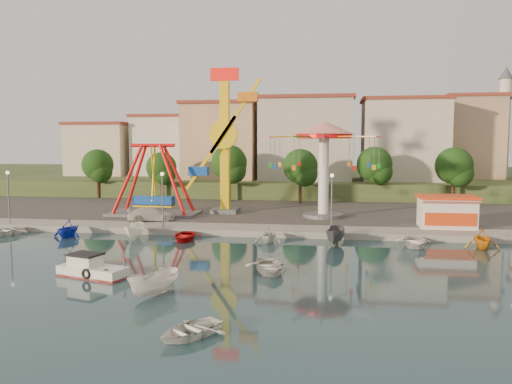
% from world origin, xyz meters
% --- Properties ---
extents(ground, '(200.00, 200.00, 0.00)m').
position_xyz_m(ground, '(0.00, 0.00, 0.00)').
color(ground, '#16333D').
rests_on(ground, ground).
extents(quay_deck, '(200.00, 100.00, 0.60)m').
position_xyz_m(quay_deck, '(0.00, 62.00, 0.30)').
color(quay_deck, '#9E998E').
rests_on(quay_deck, ground).
extents(asphalt_pad, '(90.00, 28.00, 0.01)m').
position_xyz_m(asphalt_pad, '(0.00, 30.00, 0.60)').
color(asphalt_pad, '#4C4944').
rests_on(asphalt_pad, quay_deck).
extents(hill_terrace, '(200.00, 60.00, 3.00)m').
position_xyz_m(hill_terrace, '(0.00, 67.00, 1.50)').
color(hill_terrace, '#384C26').
rests_on(hill_terrace, ground).
extents(pirate_ship_ride, '(10.00, 5.00, 8.00)m').
position_xyz_m(pirate_ship_ride, '(-11.73, 20.99, 4.39)').
color(pirate_ship_ride, '#59595E').
rests_on(pirate_ship_ride, quay_deck).
extents(kamikaze_tower, '(6.00, 3.10, 16.50)m').
position_xyz_m(kamikaze_tower, '(-3.77, 23.36, 8.52)').
color(kamikaze_tower, '#59595E').
rests_on(kamikaze_tower, quay_deck).
extents(wave_swinger, '(11.60, 11.60, 10.40)m').
position_xyz_m(wave_swinger, '(7.19, 21.65, 8.20)').
color(wave_swinger, '#59595E').
rests_on(wave_swinger, quay_deck).
extents(booth_left, '(5.40, 3.78, 3.08)m').
position_xyz_m(booth_left, '(18.89, 16.49, 2.16)').
color(booth_left, white).
rests_on(booth_left, quay_deck).
extents(lamp_post_0, '(0.14, 0.14, 5.00)m').
position_xyz_m(lamp_post_0, '(-24.00, 13.00, 3.10)').
color(lamp_post_0, '#59595E').
rests_on(lamp_post_0, quay_deck).
extents(lamp_post_1, '(0.14, 0.14, 5.00)m').
position_xyz_m(lamp_post_1, '(-8.00, 13.00, 3.10)').
color(lamp_post_1, '#59595E').
rests_on(lamp_post_1, quay_deck).
extents(lamp_post_2, '(0.14, 0.14, 5.00)m').
position_xyz_m(lamp_post_2, '(8.00, 13.00, 3.10)').
color(lamp_post_2, '#59595E').
rests_on(lamp_post_2, quay_deck).
extents(tree_0, '(4.60, 4.60, 7.19)m').
position_xyz_m(tree_0, '(-26.00, 36.98, 5.47)').
color(tree_0, '#382314').
rests_on(tree_0, quay_deck).
extents(tree_1, '(4.35, 4.35, 6.80)m').
position_xyz_m(tree_1, '(-16.00, 36.24, 5.20)').
color(tree_1, '#382314').
rests_on(tree_1, quay_deck).
extents(tree_2, '(5.02, 5.02, 7.85)m').
position_xyz_m(tree_2, '(-6.00, 35.81, 5.92)').
color(tree_2, '#382314').
rests_on(tree_2, quay_deck).
extents(tree_3, '(4.68, 4.68, 7.32)m').
position_xyz_m(tree_3, '(4.00, 34.36, 5.55)').
color(tree_3, '#382314').
rests_on(tree_3, quay_deck).
extents(tree_4, '(4.86, 4.86, 7.60)m').
position_xyz_m(tree_4, '(14.00, 37.35, 5.75)').
color(tree_4, '#382314').
rests_on(tree_4, quay_deck).
extents(tree_5, '(4.83, 4.83, 7.54)m').
position_xyz_m(tree_5, '(24.00, 35.54, 5.71)').
color(tree_5, '#382314').
rests_on(tree_5, quay_deck).
extents(building_0, '(9.26, 9.53, 11.87)m').
position_xyz_m(building_0, '(-33.37, 46.06, 8.93)').
color(building_0, beige).
rests_on(building_0, hill_terrace).
extents(building_1, '(12.33, 9.01, 8.63)m').
position_xyz_m(building_1, '(-21.33, 51.38, 7.32)').
color(building_1, silver).
rests_on(building_1, hill_terrace).
extents(building_2, '(11.95, 9.28, 11.23)m').
position_xyz_m(building_2, '(-8.19, 51.96, 8.62)').
color(building_2, tan).
rests_on(building_2, hill_terrace).
extents(building_3, '(12.59, 10.50, 9.20)m').
position_xyz_m(building_3, '(5.60, 48.80, 7.60)').
color(building_3, beige).
rests_on(building_3, hill_terrace).
extents(building_4, '(10.75, 9.23, 9.24)m').
position_xyz_m(building_4, '(19.07, 52.20, 7.62)').
color(building_4, beige).
rests_on(building_4, hill_terrace).
extents(building_5, '(12.77, 10.96, 11.21)m').
position_xyz_m(building_5, '(32.37, 50.33, 8.61)').
color(building_5, tan).
rests_on(building_5, hill_terrace).
extents(minaret, '(2.80, 2.80, 18.00)m').
position_xyz_m(minaret, '(36.00, 54.00, 12.55)').
color(minaret, silver).
rests_on(minaret, hill_terrace).
extents(cabin_motorboat, '(4.91, 2.97, 1.62)m').
position_xyz_m(cabin_motorboat, '(-7.47, -2.90, 0.43)').
color(cabin_motorboat, white).
rests_on(cabin_motorboat, ground).
extents(rowboat_a, '(3.88, 4.71, 0.85)m').
position_xyz_m(rowboat_a, '(3.77, -0.29, 0.42)').
color(rowboat_a, silver).
rests_on(rowboat_a, ground).
extents(rowboat_b, '(3.81, 4.01, 0.68)m').
position_xyz_m(rowboat_b, '(1.58, -11.85, 0.34)').
color(rowboat_b, white).
rests_on(rowboat_b, ground).
extents(skiff, '(2.92, 3.88, 1.41)m').
position_xyz_m(skiff, '(-2.07, -6.20, 0.71)').
color(skiff, white).
rests_on(skiff, ground).
extents(van, '(5.23, 3.65, 1.41)m').
position_xyz_m(van, '(-10.41, 16.43, 1.30)').
color(van, silver).
rests_on(van, quay_deck).
extents(moored_boat_0, '(3.83, 4.61, 0.83)m').
position_xyz_m(moored_boat_0, '(-22.34, 9.80, 0.41)').
color(moored_boat_0, silver).
rests_on(moored_boat_0, ground).
extents(moored_boat_1, '(3.09, 3.45, 1.64)m').
position_xyz_m(moored_boat_1, '(-16.02, 9.80, 0.82)').
color(moored_boat_1, '#152EC0').
rests_on(moored_boat_1, ground).
extents(moored_boat_2, '(1.73, 3.84, 1.44)m').
position_xyz_m(moored_boat_2, '(-9.59, 9.80, 0.72)').
color(moored_boat_2, white).
rests_on(moored_boat_2, ground).
extents(moored_boat_3, '(3.07, 4.06, 0.79)m').
position_xyz_m(moored_boat_3, '(-4.95, 9.80, 0.40)').
color(moored_boat_3, '#B70E11').
rests_on(moored_boat_3, ground).
extents(moored_boat_4, '(2.71, 3.04, 1.45)m').
position_xyz_m(moored_boat_4, '(2.60, 9.80, 0.73)').
color(moored_boat_4, silver).
rests_on(moored_boat_4, ground).
extents(moored_boat_5, '(2.04, 4.15, 1.54)m').
position_xyz_m(moored_boat_5, '(8.35, 9.80, 0.77)').
color(moored_boat_5, '#4F4E53').
rests_on(moored_boat_5, ground).
extents(moored_boat_6, '(3.23, 4.33, 0.86)m').
position_xyz_m(moored_boat_6, '(14.87, 9.80, 0.43)').
color(moored_boat_6, white).
rests_on(moored_boat_6, ground).
extents(moored_boat_7, '(3.08, 3.46, 1.67)m').
position_xyz_m(moored_boat_7, '(20.21, 9.80, 0.84)').
color(moored_boat_7, orange).
rests_on(moored_boat_7, ground).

